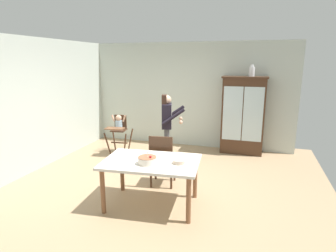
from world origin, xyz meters
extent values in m
plane|color=tan|center=(0.00, 0.00, 0.00)|extent=(6.24, 6.24, 0.00)
cube|color=beige|center=(0.00, 2.63, 1.35)|extent=(5.32, 0.06, 2.70)
cube|color=beige|center=(-2.63, 0.00, 1.35)|extent=(0.06, 5.32, 2.70)
cube|color=#422819|center=(1.40, 2.37, 0.92)|extent=(0.99, 0.42, 1.84)
cube|color=#422819|center=(1.40, 2.37, 1.86)|extent=(1.05, 0.48, 0.04)
cube|color=silver|center=(1.17, 2.15, 1.01)|extent=(0.45, 0.01, 1.28)
cube|color=silver|center=(1.64, 2.15, 1.01)|extent=(0.45, 0.01, 1.28)
cube|color=#422819|center=(1.40, 2.37, 1.01)|extent=(0.91, 0.36, 0.02)
cylinder|color=white|center=(1.54, 2.37, 1.99)|extent=(0.13, 0.13, 0.22)
cylinder|color=white|center=(1.54, 2.37, 2.12)|extent=(0.07, 0.07, 0.05)
cylinder|color=#422819|center=(-1.67, 1.20, 0.28)|extent=(0.12, 0.15, 0.56)
cylinder|color=#422819|center=(-1.23, 1.26, 0.28)|extent=(0.15, 0.13, 0.56)
cylinder|color=#422819|center=(-1.73, 1.64, 0.28)|extent=(0.15, 0.13, 0.56)
cylinder|color=#422819|center=(-1.29, 1.70, 0.28)|extent=(0.12, 0.15, 0.56)
cube|color=#422819|center=(-1.48, 1.45, 0.25)|extent=(0.42, 0.10, 0.02)
cube|color=#422819|center=(-1.48, 1.45, 0.57)|extent=(0.38, 0.38, 0.02)
cube|color=#422819|center=(-1.50, 1.61, 0.76)|extent=(0.31, 0.07, 0.34)
cube|color=brown|center=(-1.44, 1.19, 0.68)|extent=(0.47, 0.30, 0.02)
cylinder|color=#9EBCD1|center=(-1.48, 1.47, 0.70)|extent=(0.17, 0.17, 0.22)
sphere|color=tan|center=(-1.48, 1.47, 0.87)|extent=(0.15, 0.15, 0.15)
cylinder|color=tan|center=(-1.62, 1.45, 0.86)|extent=(0.10, 0.06, 0.17)
cylinder|color=tan|center=(-1.34, 1.49, 0.86)|extent=(0.10, 0.06, 0.17)
cylinder|color=#47474C|center=(-0.09, 0.99, 0.41)|extent=(0.11, 0.11, 0.82)
cylinder|color=#47474C|center=(-0.14, 1.15, 0.41)|extent=(0.11, 0.11, 0.82)
cube|color=black|center=(-0.12, 1.07, 1.08)|extent=(0.29, 0.40, 0.52)
cube|color=white|center=(-0.02, 1.10, 1.08)|extent=(0.02, 0.06, 0.49)
sphere|color=tan|center=(-0.12, 1.07, 1.43)|extent=(0.19, 0.19, 0.19)
cube|color=#382319|center=(-0.17, 1.06, 1.31)|extent=(0.15, 0.22, 0.44)
cylinder|color=black|center=(0.07, 0.92, 1.10)|extent=(0.49, 0.20, 0.37)
sphere|color=tan|center=(0.23, 0.96, 0.99)|extent=(0.08, 0.08, 0.08)
cylinder|color=black|center=(-0.04, 1.30, 1.10)|extent=(0.49, 0.20, 0.37)
sphere|color=tan|center=(0.12, 1.35, 0.99)|extent=(0.08, 0.08, 0.08)
cube|color=silver|center=(0.22, -0.75, 0.72)|extent=(1.54, 1.10, 0.04)
cylinder|color=brown|center=(-0.38, -1.20, 0.35)|extent=(0.07, 0.07, 0.70)
cylinder|color=brown|center=(0.89, -1.07, 0.35)|extent=(0.07, 0.07, 0.70)
cylinder|color=brown|center=(-0.46, -0.42, 0.35)|extent=(0.07, 0.07, 0.70)
cylinder|color=brown|center=(0.82, -0.30, 0.35)|extent=(0.07, 0.07, 0.70)
cylinder|color=beige|center=(0.21, -0.89, 0.79)|extent=(0.28, 0.28, 0.10)
cylinder|color=#935B3D|center=(0.21, -0.89, 0.84)|extent=(0.27, 0.27, 0.01)
cylinder|color=#F2E5CC|center=(0.21, -0.89, 0.88)|extent=(0.01, 0.01, 0.06)
cone|color=yellow|center=(0.21, -0.89, 0.92)|extent=(0.02, 0.02, 0.02)
sphere|color=red|center=(0.27, -0.92, 0.87)|extent=(0.04, 0.04, 0.04)
cylinder|color=#C6AD93|center=(0.66, -0.74, 0.77)|extent=(0.18, 0.18, 0.05)
cylinder|color=#422819|center=(0.30, 0.26, 0.23)|extent=(0.04, 0.04, 0.45)
cylinder|color=#422819|center=(-0.07, 0.21, 0.23)|extent=(0.04, 0.04, 0.45)
cylinder|color=#422819|center=(0.35, -0.11, 0.23)|extent=(0.04, 0.04, 0.45)
cylinder|color=#422819|center=(-0.02, -0.16, 0.23)|extent=(0.04, 0.04, 0.45)
cube|color=brown|center=(0.14, 0.05, 0.47)|extent=(0.49, 0.49, 0.03)
cube|color=#422819|center=(0.17, -0.15, 0.72)|extent=(0.42, 0.09, 0.48)
cylinder|color=#422819|center=(0.35, -0.13, 0.72)|extent=(0.03, 0.03, 0.48)
cylinder|color=#422819|center=(-0.02, -0.17, 0.72)|extent=(0.03, 0.03, 0.48)
camera|label=1|loc=(1.70, -4.55, 2.24)|focal=30.07mm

